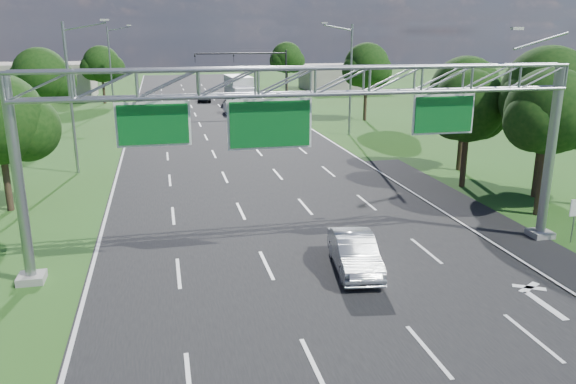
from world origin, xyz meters
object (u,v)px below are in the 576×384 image
object	(u,v)px
traffic_signal	(260,64)
silver_sedan	(355,253)
box_truck	(240,91)
regulatory_sign	(575,212)
sign_gantry	(315,96)

from	to	relation	value
traffic_signal	silver_sedan	distance (m)	55.19
traffic_signal	box_truck	world-z (taller)	traffic_signal
box_truck	regulatory_sign	bearing A→B (deg)	-85.48
box_truck	silver_sedan	bearing A→B (deg)	-96.67
sign_gantry	traffic_signal	world-z (taller)	sign_gantry
box_truck	traffic_signal	bearing A→B (deg)	-17.84
sign_gantry	box_truck	bearing A→B (deg)	85.29
traffic_signal	box_truck	size ratio (longest dim) A/B	1.26
silver_sedan	traffic_signal	bearing A→B (deg)	91.84
traffic_signal	silver_sedan	world-z (taller)	traffic_signal
sign_gantry	box_truck	xyz separation A→B (m)	(4.43, 53.70, -5.16)
regulatory_sign	silver_sedan	xyz separation A→B (m)	(-10.78, -0.68, -0.76)
silver_sedan	box_truck	world-z (taller)	box_truck
regulatory_sign	sign_gantry	bearing A→B (deg)	175.17
regulatory_sign	silver_sedan	bearing A→B (deg)	-176.39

